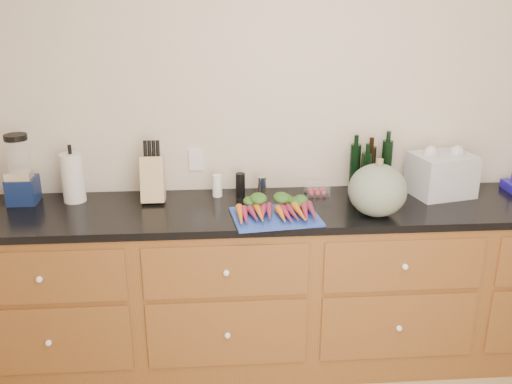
{
  "coord_description": "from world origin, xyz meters",
  "views": [
    {
      "loc": [
        -0.48,
        -1.53,
        2.04
      ],
      "look_at": [
        -0.29,
        1.2,
        1.06
      ],
      "focal_mm": 40.0,
      "sensor_mm": 36.0,
      "label": 1
    }
  ],
  "objects": [
    {
      "name": "grinder_pepper",
      "position": [
        -0.35,
        1.48,
        1.01
      ],
      "size": [
        0.05,
        0.05,
        0.13
      ],
      "primitive_type": "cylinder",
      "color": "black",
      "rests_on": "countertop"
    },
    {
      "name": "squash",
      "position": [
        0.33,
        1.14,
        1.07
      ],
      "size": [
        0.3,
        0.3,
        0.27
      ],
      "primitive_type": "ellipsoid",
      "color": "#586555",
      "rests_on": "countertop"
    },
    {
      "name": "wall_back",
      "position": [
        0.0,
        1.62,
        1.3
      ],
      "size": [
        4.1,
        0.05,
        2.6
      ],
      "primitive_type": "cube",
      "color": "beige",
      "rests_on": "ground"
    },
    {
      "name": "carrots",
      "position": [
        -0.19,
        1.18,
        0.97
      ],
      "size": [
        0.4,
        0.29,
        0.06
      ],
      "color": "orange",
      "rests_on": "cutting_board"
    },
    {
      "name": "paper_towel",
      "position": [
        -1.26,
        1.46,
        1.07
      ],
      "size": [
        0.12,
        0.12,
        0.27
      ],
      "primitive_type": "cylinder",
      "color": "silver",
      "rests_on": "countertop"
    },
    {
      "name": "bottles",
      "position": [
        0.38,
        1.51,
        1.07
      ],
      "size": [
        0.24,
        0.12,
        0.29
      ],
      "color": "black",
      "rests_on": "countertop"
    },
    {
      "name": "tomato_box",
      "position": [
        0.08,
        1.47,
        0.97
      ],
      "size": [
        0.13,
        0.11,
        0.06
      ],
      "primitive_type": "cube",
      "color": "white",
      "rests_on": "countertop"
    },
    {
      "name": "blender_appliance",
      "position": [
        -1.53,
        1.46,
        1.11
      ],
      "size": [
        0.15,
        0.15,
        0.38
      ],
      "color": "#101E4B",
      "rests_on": "countertop"
    },
    {
      "name": "grinder_salt",
      "position": [
        -0.48,
        1.48,
        1.0
      ],
      "size": [
        0.05,
        0.05,
        0.12
      ],
      "primitive_type": "cylinder",
      "color": "white",
      "rests_on": "countertop"
    },
    {
      "name": "cabinets",
      "position": [
        0.0,
        1.3,
        0.45
      ],
      "size": [
        3.6,
        0.64,
        0.9
      ],
      "color": "brown",
      "rests_on": "ground"
    },
    {
      "name": "cutting_board",
      "position": [
        -0.19,
        1.14,
        0.95
      ],
      "size": [
        0.47,
        0.37,
        0.01
      ],
      "primitive_type": "cube",
      "rotation": [
        0.0,
        0.0,
        0.12
      ],
      "color": "#2140AE",
      "rests_on": "countertop"
    },
    {
      "name": "grocery_bag",
      "position": [
        0.77,
        1.42,
        1.06
      ],
      "size": [
        0.37,
        0.32,
        0.23
      ],
      "primitive_type": null,
      "rotation": [
        0.0,
        0.0,
        0.23
      ],
      "color": "silver",
      "rests_on": "countertop"
    },
    {
      "name": "countertop",
      "position": [
        0.0,
        1.3,
        0.92
      ],
      "size": [
        3.64,
        0.62,
        0.04
      ],
      "primitive_type": "cube",
      "color": "black",
      "rests_on": "cabinets"
    },
    {
      "name": "knife_block",
      "position": [
        -0.83,
        1.44,
        1.06
      ],
      "size": [
        0.12,
        0.12,
        0.25
      ],
      "primitive_type": "cube",
      "color": "tan",
      "rests_on": "countertop"
    },
    {
      "name": "canister_chrome",
      "position": [
        -0.23,
        1.48,
        0.99
      ],
      "size": [
        0.05,
        0.05,
        0.11
      ],
      "primitive_type": "cylinder",
      "color": "silver",
      "rests_on": "countertop"
    }
  ]
}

